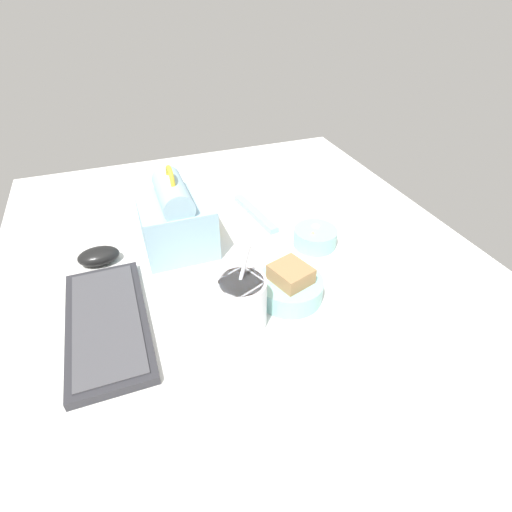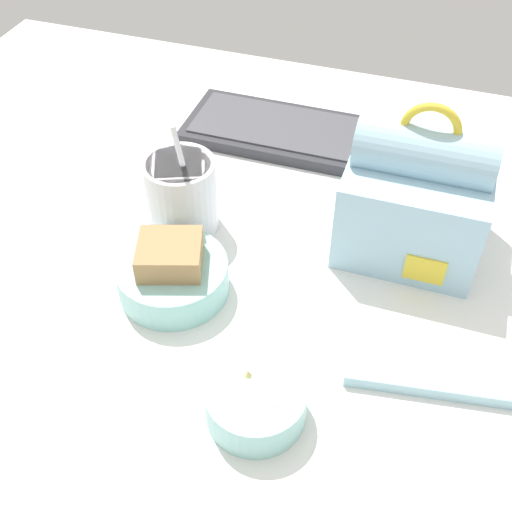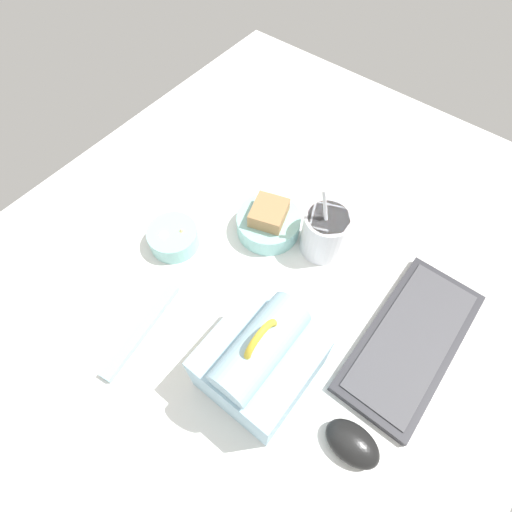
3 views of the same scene
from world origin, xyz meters
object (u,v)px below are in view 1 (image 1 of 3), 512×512
at_px(keyboard, 107,323).
at_px(computer_mouse, 99,256).
at_px(lunch_bag, 176,219).
at_px(bento_bowl_sandwich, 290,286).
at_px(chopstick_case, 255,213).
at_px(soup_cup, 242,302).
at_px(bento_bowl_snacks, 315,237).

height_order(keyboard, computer_mouse, computer_mouse).
bearing_deg(lunch_bag, bento_bowl_sandwich, -145.51).
height_order(keyboard, chopstick_case, keyboard).
xyz_separation_m(keyboard, computer_mouse, (0.21, 0.00, 0.01)).
relative_size(lunch_bag, chopstick_case, 1.00).
height_order(lunch_bag, soup_cup, lunch_bag).
distance_m(lunch_bag, soup_cup, 0.30).
distance_m(keyboard, chopstick_case, 0.50).
relative_size(bento_bowl_snacks, chopstick_case, 0.50).
xyz_separation_m(keyboard, soup_cup, (-0.08, -0.24, 0.04)).
height_order(bento_bowl_sandwich, chopstick_case, bento_bowl_sandwich).
bearing_deg(soup_cup, bento_bowl_snacks, -53.34).
relative_size(bento_bowl_sandwich, bento_bowl_snacks, 1.30).
bearing_deg(chopstick_case, computer_mouse, 100.13).
bearing_deg(soup_cup, bento_bowl_sandwich, -73.03).
bearing_deg(chopstick_case, bento_bowl_sandwich, 172.21).
distance_m(keyboard, bento_bowl_sandwich, 0.36).
bearing_deg(computer_mouse, bento_bowl_sandwich, -125.40).
bearing_deg(bento_bowl_snacks, bento_bowl_sandwich, 138.28).
bearing_deg(bento_bowl_snacks, lunch_bag, 71.01).
height_order(computer_mouse, chopstick_case, computer_mouse).
height_order(keyboard, bento_bowl_sandwich, bento_bowl_sandwich).
bearing_deg(computer_mouse, keyboard, -178.96).
bearing_deg(bento_bowl_sandwich, keyboard, 83.27).
bearing_deg(computer_mouse, chopstick_case, -79.87).
bearing_deg(bento_bowl_snacks, chopstick_case, 26.23).
bearing_deg(keyboard, chopstick_case, -54.49).
bearing_deg(soup_cup, lunch_bag, 11.88).
xyz_separation_m(lunch_bag, chopstick_case, (0.07, -0.22, -0.07)).
height_order(lunch_bag, bento_bowl_sandwich, lunch_bag).
bearing_deg(computer_mouse, bento_bowl_snacks, -102.20).
relative_size(bento_bowl_snacks, computer_mouse, 1.12).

